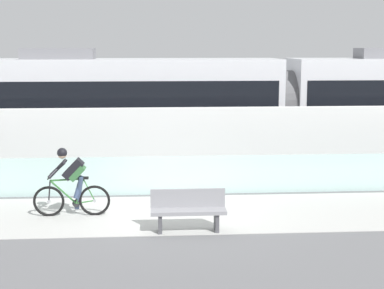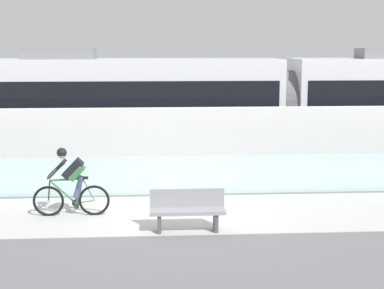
% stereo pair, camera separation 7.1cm
% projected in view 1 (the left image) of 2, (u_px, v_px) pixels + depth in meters
% --- Properties ---
extents(ground_plane, '(200.00, 200.00, 0.00)m').
position_uv_depth(ground_plane, '(170.00, 214.00, 13.78)').
color(ground_plane, slate).
extents(bike_path_deck, '(32.00, 3.20, 0.01)m').
position_uv_depth(bike_path_deck, '(170.00, 214.00, 13.78)').
color(bike_path_deck, beige).
rests_on(bike_path_deck, ground).
extents(glass_parapet, '(32.00, 0.05, 1.03)m').
position_uv_depth(glass_parapet, '(167.00, 175.00, 15.51)').
color(glass_parapet, silver).
rests_on(glass_parapet, ground).
extents(concrete_barrier_wall, '(32.00, 0.36, 2.11)m').
position_uv_depth(concrete_barrier_wall, '(166.00, 144.00, 17.19)').
color(concrete_barrier_wall, silver).
rests_on(concrete_barrier_wall, ground).
extents(tram_rail_near, '(32.00, 0.08, 0.01)m').
position_uv_depth(tram_rail_near, '(164.00, 162.00, 19.81)').
color(tram_rail_near, '#595654').
rests_on(tram_rail_near, ground).
extents(tram_rail_far, '(32.00, 0.08, 0.01)m').
position_uv_depth(tram_rail_far, '(163.00, 154.00, 21.22)').
color(tram_rail_far, '#595654').
rests_on(tram_rail_far, ground).
extents(tram, '(22.56, 2.54, 3.81)m').
position_uv_depth(tram, '(284.00, 104.00, 20.48)').
color(tram, silver).
rests_on(tram, ground).
extents(cyclist_on_bike, '(1.77, 0.58, 1.61)m').
position_uv_depth(cyclist_on_bike, '(71.00, 183.00, 13.49)').
color(cyclist_on_bike, black).
rests_on(cyclist_on_bike, ground).
extents(bench, '(1.60, 0.45, 0.89)m').
position_uv_depth(bench, '(188.00, 209.00, 12.46)').
color(bench, gray).
rests_on(bench, ground).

